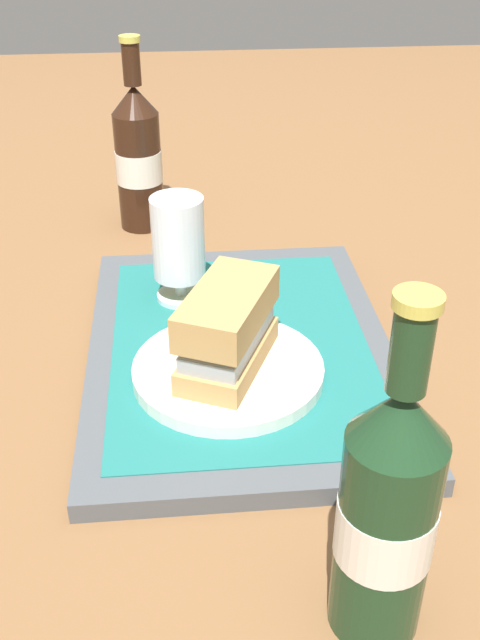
{
  "coord_description": "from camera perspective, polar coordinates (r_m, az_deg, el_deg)",
  "views": [
    {
      "loc": [
        -0.66,
        0.06,
        0.46
      ],
      "look_at": [
        0.0,
        0.0,
        0.05
      ],
      "focal_mm": 41.85,
      "sensor_mm": 36.0,
      "label": 1
    }
  ],
  "objects": [
    {
      "name": "beer_glass",
      "position": [
        0.85,
        -4.73,
        5.67
      ],
      "size": [
        0.06,
        0.06,
        0.12
      ],
      "color": "silver",
      "rests_on": "placemat"
    },
    {
      "name": "sandwich",
      "position": [
        0.72,
        -0.86,
        -0.48
      ],
      "size": [
        0.14,
        0.11,
        0.08
      ],
      "rotation": [
        0.0,
        0.0,
        -0.43
      ],
      "color": "tan",
      "rests_on": "plate"
    },
    {
      "name": "ground_plane",
      "position": [
        0.81,
        0.0,
        -3.02
      ],
      "size": [
        3.0,
        3.0,
        0.0
      ],
      "primitive_type": "plane",
      "color": "brown"
    },
    {
      "name": "placemat",
      "position": [
        0.79,
        0.0,
        -1.8
      ],
      "size": [
        0.38,
        0.27,
        0.0
      ],
      "primitive_type": "cube",
      "color": "#1E6B66",
      "rests_on": "tray"
    },
    {
      "name": "beer_bottle",
      "position": [
        1.08,
        -7.78,
        12.27
      ],
      "size": [
        0.07,
        0.07,
        0.27
      ],
      "color": "black",
      "rests_on": "ground_plane"
    },
    {
      "name": "plate",
      "position": [
        0.74,
        -0.92,
        -3.89
      ],
      "size": [
        0.19,
        0.19,
        0.01
      ],
      "primitive_type": "cylinder",
      "color": "silver",
      "rests_on": "placemat"
    },
    {
      "name": "tray",
      "position": [
        0.8,
        0.0,
        -2.43
      ],
      "size": [
        0.44,
        0.32,
        0.02
      ],
      "primitive_type": "cube",
      "color": "#4C5156",
      "rests_on": "ground_plane"
    },
    {
      "name": "second_bottle",
      "position": [
        0.5,
        11.18,
        -14.23
      ],
      "size": [
        0.07,
        0.07,
        0.27
      ],
      "color": "#19381E",
      "rests_on": "ground_plane"
    }
  ]
}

